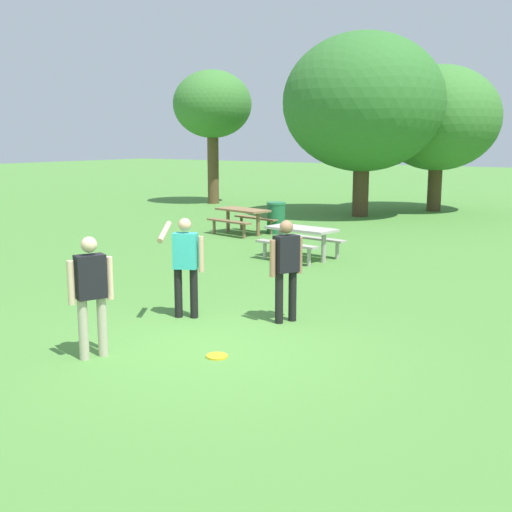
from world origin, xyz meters
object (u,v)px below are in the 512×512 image
at_px(person_thrower, 286,264).
at_px(trash_can_further_along, 276,218).
at_px(frisbee, 217,356).
at_px(tree_tall_left, 212,106).
at_px(tree_broad_center, 363,103).
at_px(picnic_table_far, 243,216).
at_px(person_catcher, 91,289).
at_px(person_bystander, 185,260).
at_px(tree_far_right, 438,119).
at_px(picnic_table_near, 301,236).

bearing_deg(person_thrower, trash_can_further_along, 123.63).
bearing_deg(trash_can_further_along, frisbee, -61.28).
height_order(tree_tall_left, tree_broad_center, tree_broad_center).
distance_m(picnic_table_far, tree_broad_center, 7.21).
relative_size(person_catcher, tree_broad_center, 0.25).
relative_size(person_bystander, frisbee, 5.60).
bearing_deg(tree_far_right, trash_can_further_along, -102.38).
height_order(person_bystander, tree_far_right, tree_far_right).
bearing_deg(tree_broad_center, person_thrower, -69.28).
height_order(person_thrower, tree_broad_center, tree_broad_center).
height_order(person_catcher, trash_can_further_along, person_catcher).
distance_m(frisbee, tree_far_right, 19.44).
bearing_deg(person_thrower, person_bystander, -154.19).
distance_m(tree_broad_center, tree_far_right, 3.74).
bearing_deg(person_catcher, picnic_table_far, 115.51).
relative_size(person_thrower, picnic_table_near, 0.89).
bearing_deg(tree_far_right, picnic_table_far, -105.80).
distance_m(person_bystander, picnic_table_near, 5.63).
relative_size(person_bystander, tree_broad_center, 0.25).
bearing_deg(person_catcher, frisbee, 35.02).
xyz_separation_m(person_catcher, tree_broad_center, (-3.88, 16.40, 3.21)).
relative_size(picnic_table_far, trash_can_further_along, 2.01).
bearing_deg(picnic_table_near, tree_broad_center, 106.41).
bearing_deg(person_thrower, picnic_table_far, 129.76).
height_order(person_thrower, trash_can_further_along, person_thrower).
xyz_separation_m(tree_tall_left, tree_far_right, (9.17, 2.67, -0.64)).
height_order(picnic_table_near, trash_can_further_along, trash_can_further_along).
bearing_deg(tree_broad_center, picnic_table_near, -73.59).
bearing_deg(tree_tall_left, tree_broad_center, -4.79).
height_order(picnic_table_near, tree_broad_center, tree_broad_center).
xyz_separation_m(frisbee, picnic_table_near, (-2.67, 6.75, 0.55)).
bearing_deg(tree_tall_left, trash_can_further_along, -40.06).
bearing_deg(tree_far_right, frisbee, -79.28).
height_order(tree_tall_left, tree_far_right, tree_tall_left).
bearing_deg(picnic_table_near, tree_tall_left, 137.11).
relative_size(picnic_table_far, tree_far_right, 0.34).
bearing_deg(person_thrower, frisbee, -86.43).
height_order(picnic_table_far, tree_tall_left, tree_tall_left).
bearing_deg(tree_tall_left, picnic_table_near, -42.89).
relative_size(person_bystander, tree_tall_left, 0.28).
relative_size(person_catcher, tree_far_right, 0.29).
distance_m(person_bystander, tree_far_right, 17.84).
bearing_deg(picnic_table_far, person_catcher, -64.49).
bearing_deg(picnic_table_far, person_thrower, -50.24).
xyz_separation_m(person_thrower, person_bystander, (-1.47, -0.71, 0.02)).
height_order(person_bystander, picnic_table_far, person_bystander).
distance_m(person_thrower, picnic_table_far, 9.56).
relative_size(trash_can_further_along, tree_broad_center, 0.14).
relative_size(person_catcher, trash_can_further_along, 1.71).
xyz_separation_m(trash_can_further_along, tree_far_right, (1.92, 8.77, 3.16)).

